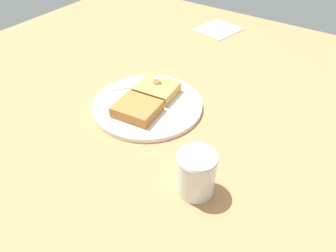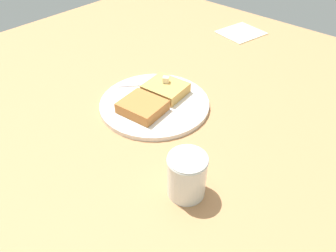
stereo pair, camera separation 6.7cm
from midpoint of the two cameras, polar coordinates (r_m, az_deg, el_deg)
table_surface at (r=89.43cm, az=-0.47°, el=6.76°), size 125.29×125.29×2.24cm
plate at (r=79.97cm, az=0.05°, el=3.86°), size 26.65×26.65×1.13cm
toast_slice_left at (r=82.11cm, az=1.91°, el=6.38°), size 9.55×10.53×2.56cm
toast_slice_middle at (r=75.94cm, az=-1.97°, el=3.30°), size 9.55×10.53×2.56cm
butter_pat_primary at (r=81.96cm, az=1.98°, el=8.00°), size 1.96×2.00×1.50cm
fork at (r=86.10cm, az=-0.42°, el=7.26°), size 12.92×11.69×0.36cm
syrup_jar at (r=58.17cm, az=6.63°, el=-9.03°), size 7.11×7.11×8.59cm
napkin at (r=121.23cm, az=14.07°, el=15.48°), size 16.28×14.95×0.30cm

